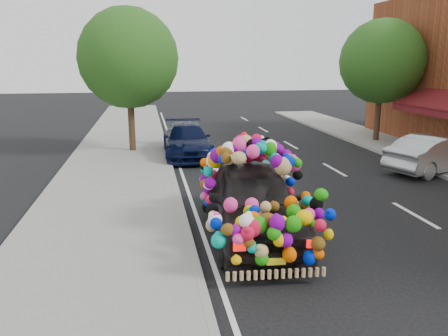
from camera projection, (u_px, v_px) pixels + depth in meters
The scene contains 9 objects.
ground at pixel (282, 224), 10.72m from camera, with size 100.00×100.00×0.00m, color black.
sidewalk at pixel (101, 233), 9.97m from camera, with size 4.00×60.00×0.12m, color gray.
kerb at pixel (186, 228), 10.31m from camera, with size 0.15×60.00×0.13m, color gray.
lane_markings at pixel (415, 215), 11.34m from camera, with size 6.00×50.00×0.01m, color silver, non-canonical shape.
tree_near_sidewalk at pixel (128, 58), 18.21m from camera, with size 4.20×4.20×6.13m.
tree_far_b at pixel (382, 62), 20.74m from camera, with size 4.00×4.00×5.90m.
plush_art_car at pixel (253, 186), 9.78m from camera, with size 2.61×5.09×2.26m.
navy_sedan at pixel (187, 140), 18.31m from camera, with size 1.90×4.67×1.35m, color black.
silver_hatchback at pixel (436, 154), 15.64m from camera, with size 1.42×4.07×1.34m, color #9EA1A5.
Camera 1 is at (-3.18, -9.68, 3.87)m, focal length 35.00 mm.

